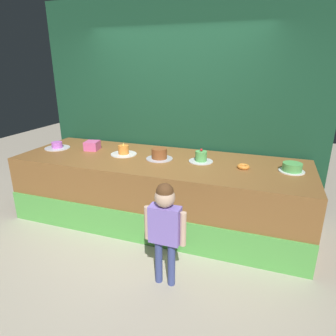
{
  "coord_description": "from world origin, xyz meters",
  "views": [
    {
      "loc": [
        1.31,
        -2.72,
        1.98
      ],
      "look_at": [
        0.21,
        0.37,
        0.84
      ],
      "focal_mm": 31.56,
      "sensor_mm": 36.0,
      "label": 1
    }
  ],
  "objects_px": {
    "cake_far_left": "(57,146)",
    "cake_center": "(159,154)",
    "pink_box": "(92,146)",
    "cake_left": "(124,151)",
    "cake_right": "(201,157)",
    "donut": "(243,167)",
    "child_figure": "(165,221)",
    "cake_far_right": "(292,168)"
  },
  "relations": [
    {
      "from": "child_figure",
      "to": "cake_far_left",
      "type": "height_order",
      "value": "child_figure"
    },
    {
      "from": "pink_box",
      "to": "cake_far_left",
      "type": "bearing_deg",
      "value": -169.31
    },
    {
      "from": "child_figure",
      "to": "cake_center",
      "type": "xyz_separation_m",
      "value": [
        -0.5,
        1.16,
        0.25
      ]
    },
    {
      "from": "cake_far_left",
      "to": "cake_left",
      "type": "bearing_deg",
      "value": 2.16
    },
    {
      "from": "cake_far_left",
      "to": "pink_box",
      "type": "bearing_deg",
      "value": 10.69
    },
    {
      "from": "child_figure",
      "to": "cake_left",
      "type": "bearing_deg",
      "value": 130.72
    },
    {
      "from": "pink_box",
      "to": "cake_center",
      "type": "relative_size",
      "value": 0.57
    },
    {
      "from": "donut",
      "to": "cake_right",
      "type": "height_order",
      "value": "cake_right"
    },
    {
      "from": "cake_far_left",
      "to": "cake_center",
      "type": "xyz_separation_m",
      "value": [
        1.57,
        0.01,
        0.03
      ]
    },
    {
      "from": "cake_right",
      "to": "cake_center",
      "type": "bearing_deg",
      "value": -172.19
    },
    {
      "from": "cake_left",
      "to": "child_figure",
      "type": "bearing_deg",
      "value": -49.28
    },
    {
      "from": "cake_right",
      "to": "cake_far_right",
      "type": "xyz_separation_m",
      "value": [
        1.05,
        -0.01,
        -0.01
      ]
    },
    {
      "from": "donut",
      "to": "cake_right",
      "type": "relative_size",
      "value": 0.48
    },
    {
      "from": "cake_center",
      "to": "cake_right",
      "type": "bearing_deg",
      "value": 7.81
    },
    {
      "from": "cake_center",
      "to": "cake_far_right",
      "type": "relative_size",
      "value": 1.19
    },
    {
      "from": "cake_far_left",
      "to": "child_figure",
      "type": "bearing_deg",
      "value": -29.05
    },
    {
      "from": "child_figure",
      "to": "cake_far_left",
      "type": "distance_m",
      "value": 2.38
    },
    {
      "from": "cake_far_right",
      "to": "cake_left",
      "type": "bearing_deg",
      "value": -179.15
    },
    {
      "from": "pink_box",
      "to": "cake_far_right",
      "type": "bearing_deg",
      "value": -0.62
    },
    {
      "from": "cake_left",
      "to": "cake_center",
      "type": "bearing_deg",
      "value": -3.19
    },
    {
      "from": "child_figure",
      "to": "cake_far_right",
      "type": "xyz_separation_m",
      "value": [
        1.07,
        1.22,
        0.23
      ]
    },
    {
      "from": "donut",
      "to": "cake_far_right",
      "type": "height_order",
      "value": "cake_far_right"
    },
    {
      "from": "cake_right",
      "to": "donut",
      "type": "bearing_deg",
      "value": -8.81
    },
    {
      "from": "cake_far_left",
      "to": "cake_center",
      "type": "bearing_deg",
      "value": 0.38
    },
    {
      "from": "cake_far_left",
      "to": "cake_left",
      "type": "xyz_separation_m",
      "value": [
        1.05,
        0.04,
        0.01
      ]
    },
    {
      "from": "cake_center",
      "to": "donut",
      "type": "bearing_deg",
      "value": -0.51
    },
    {
      "from": "donut",
      "to": "cake_left",
      "type": "height_order",
      "value": "cake_left"
    },
    {
      "from": "cake_left",
      "to": "cake_right",
      "type": "xyz_separation_m",
      "value": [
        1.05,
        0.04,
        0.01
      ]
    },
    {
      "from": "cake_center",
      "to": "cake_far_right",
      "type": "height_order",
      "value": "cake_center"
    },
    {
      "from": "cake_far_right",
      "to": "donut",
      "type": "bearing_deg",
      "value": -172.43
    },
    {
      "from": "donut",
      "to": "cake_left",
      "type": "relative_size",
      "value": 0.42
    },
    {
      "from": "donut",
      "to": "cake_center",
      "type": "distance_m",
      "value": 1.05
    },
    {
      "from": "cake_left",
      "to": "cake_right",
      "type": "relative_size",
      "value": 1.16
    },
    {
      "from": "donut",
      "to": "cake_center",
      "type": "bearing_deg",
      "value": 179.49
    },
    {
      "from": "child_figure",
      "to": "cake_right",
      "type": "bearing_deg",
      "value": 88.94
    },
    {
      "from": "child_figure",
      "to": "cake_left",
      "type": "xyz_separation_m",
      "value": [
        -1.03,
        1.19,
        0.23
      ]
    },
    {
      "from": "child_figure",
      "to": "cake_left",
      "type": "distance_m",
      "value": 1.59
    },
    {
      "from": "pink_box",
      "to": "cake_right",
      "type": "bearing_deg",
      "value": -0.61
    },
    {
      "from": "donut",
      "to": "cake_far_left",
      "type": "height_order",
      "value": "cake_far_left"
    },
    {
      "from": "cake_far_right",
      "to": "cake_center",
      "type": "bearing_deg",
      "value": -177.81
    },
    {
      "from": "cake_far_left",
      "to": "cake_far_right",
      "type": "xyz_separation_m",
      "value": [
        3.15,
        0.07,
        0.01
      ]
    },
    {
      "from": "child_figure",
      "to": "cake_far_right",
      "type": "relative_size",
      "value": 3.64
    }
  ]
}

